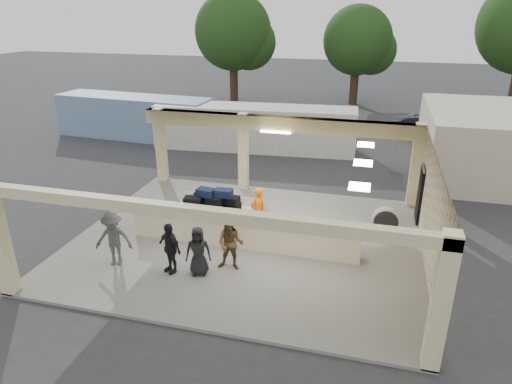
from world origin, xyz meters
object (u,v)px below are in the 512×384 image
(car_white_a, at_px, (466,139))
(drum_fan, at_px, (386,221))
(passenger_d, at_px, (198,251))
(car_dark, at_px, (430,128))
(passenger_c, at_px, (113,239))
(car_white_b, at_px, (505,141))
(container_white, at_px, (254,128))
(passenger_b, at_px, (170,248))
(luggage_cart, at_px, (210,208))
(baggage_counter, at_px, (243,233))
(passenger_a, at_px, (231,244))
(baggage_handler, at_px, (258,211))
(container_blue, at_px, (134,117))

(car_white_a, bearing_deg, drum_fan, 168.41)
(passenger_d, height_order, car_dark, passenger_d)
(passenger_c, xyz_separation_m, car_white_b, (14.92, 16.73, -0.33))
(car_dark, distance_m, container_white, 11.13)
(car_white_a, xyz_separation_m, car_dark, (-1.75, 2.21, -0.05))
(drum_fan, height_order, passenger_d, passenger_d)
(passenger_b, distance_m, car_dark, 20.56)
(luggage_cart, distance_m, car_dark, 17.72)
(car_white_a, height_order, car_white_b, car_white_a)
(baggage_counter, bearing_deg, passenger_a, -87.95)
(car_white_b, bearing_deg, baggage_handler, 127.80)
(passenger_d, bearing_deg, car_white_b, 38.42)
(baggage_counter, bearing_deg, container_white, 103.12)
(car_dark, xyz_separation_m, container_blue, (-18.11, -4.12, 0.55))
(passenger_c, distance_m, car_dark, 21.51)
(luggage_cart, bearing_deg, car_white_b, 46.37)
(baggage_handler, relative_size, car_dark, 0.40)
(baggage_counter, bearing_deg, car_white_a, 57.07)
(passenger_b, xyz_separation_m, car_white_b, (13.02, 16.68, -0.25))
(drum_fan, distance_m, car_white_a, 12.77)
(passenger_a, relative_size, passenger_c, 0.97)
(car_white_b, relative_size, container_white, 0.37)
(luggage_cart, height_order, baggage_handler, baggage_handler)
(passenger_b, relative_size, container_blue, 0.17)
(luggage_cart, xyz_separation_m, car_white_b, (12.85, 13.56, -0.27))
(passenger_d, bearing_deg, car_white_a, 42.93)
(baggage_counter, bearing_deg, passenger_c, -148.97)
(car_dark, bearing_deg, drum_fan, -174.34)
(car_white_a, bearing_deg, passenger_a, 158.31)
(passenger_c, height_order, car_dark, passenger_c)
(baggage_counter, relative_size, passenger_d, 5.14)
(car_white_b, bearing_deg, passenger_c, 125.42)
(luggage_cart, height_order, container_blue, container_blue)
(drum_fan, xyz_separation_m, car_white_a, (4.39, 11.99, 0.13))
(passenger_d, relative_size, car_white_a, 0.29)
(baggage_counter, height_order, car_dark, car_dark)
(passenger_a, height_order, car_white_b, passenger_a)
(car_white_a, relative_size, car_dark, 1.25)
(container_white, bearing_deg, car_white_b, 7.83)
(car_white_a, bearing_deg, car_white_b, -69.70)
(baggage_handler, distance_m, car_dark, 16.83)
(luggage_cart, relative_size, passenger_c, 1.50)
(car_white_b, relative_size, container_blue, 0.43)
(car_dark, relative_size, container_blue, 0.45)
(baggage_counter, bearing_deg, drum_fan, 24.07)
(passenger_c, bearing_deg, baggage_handler, 26.01)
(passenger_c, relative_size, container_blue, 0.18)
(passenger_a, bearing_deg, passenger_b, -163.17)
(baggage_counter, xyz_separation_m, passenger_d, (-0.81, -2.02, 0.31))
(baggage_handler, relative_size, passenger_b, 1.09)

